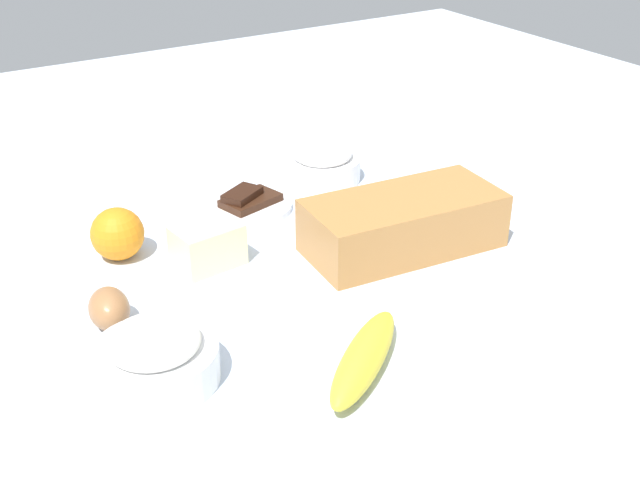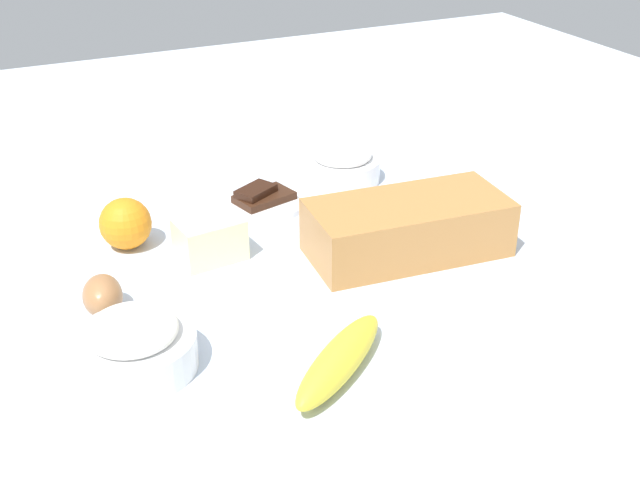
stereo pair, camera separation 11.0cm
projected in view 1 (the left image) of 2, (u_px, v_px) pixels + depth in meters
ground_plane at (320, 271)px, 1.13m from camera, size 2.40×2.40×0.02m
loaf_pan at (403, 222)px, 1.15m from camera, size 0.29×0.15×0.08m
flour_bowl at (155, 356)px, 0.88m from camera, size 0.14×0.14×0.07m
sugar_bowl at (322, 163)px, 1.37m from camera, size 0.13×0.13×0.07m
banana at (364, 358)px, 0.90m from camera, size 0.18×0.15×0.04m
orange_fruit at (117, 234)px, 1.13m from camera, size 0.08×0.08×0.08m
butter_block at (208, 246)px, 1.11m from camera, size 0.10×0.07×0.06m
egg_near_butter at (109, 309)px, 0.98m from camera, size 0.06×0.08×0.05m
chocolate_plate at (248, 204)px, 1.27m from camera, size 0.13×0.13×0.03m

